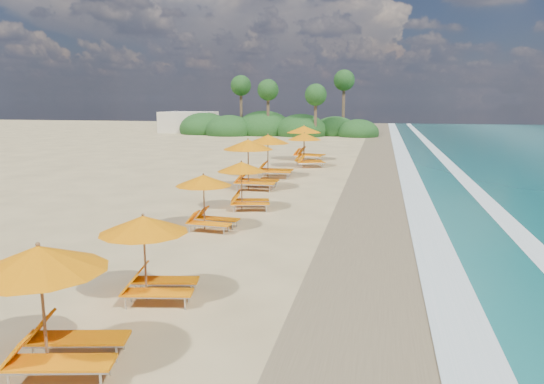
% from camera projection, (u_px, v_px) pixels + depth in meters
% --- Properties ---
extents(ground, '(160.00, 160.00, 0.00)m').
position_uv_depth(ground, '(272.00, 224.00, 18.56)').
color(ground, '#D0B87A').
rests_on(ground, ground).
extents(wet_sand, '(4.00, 160.00, 0.01)m').
position_uv_depth(wet_sand, '(384.00, 230.00, 17.72)').
color(wet_sand, '#8B7852').
rests_on(wet_sand, ground).
extents(surf_foam, '(4.00, 160.00, 0.01)m').
position_uv_depth(surf_foam, '(465.00, 234.00, 17.16)').
color(surf_foam, white).
rests_on(surf_foam, ground).
extents(station_2, '(2.74, 2.64, 2.24)m').
position_uv_depth(station_2, '(53.00, 299.00, 8.38)').
color(station_2, olive).
rests_on(station_2, ground).
extents(station_3, '(2.44, 2.33, 2.02)m').
position_uv_depth(station_3, '(152.00, 252.00, 11.40)').
color(station_3, olive).
rests_on(station_3, ground).
extents(station_4, '(2.27, 2.13, 1.99)m').
position_uv_depth(station_4, '(208.00, 198.00, 17.62)').
color(station_4, olive).
rests_on(station_4, ground).
extents(station_5, '(2.53, 2.44, 2.05)m').
position_uv_depth(station_5, '(245.00, 182.00, 20.85)').
color(station_5, olive).
rests_on(station_5, ground).
extents(station_6, '(2.78, 2.56, 2.59)m').
position_uv_depth(station_6, '(252.00, 161.00, 25.49)').
color(station_6, olive).
rests_on(station_6, ground).
extents(station_7, '(2.79, 2.59, 2.54)m').
position_uv_depth(station_7, '(271.00, 153.00, 29.45)').
color(station_7, olive).
rests_on(station_7, ground).
extents(station_8, '(3.02, 2.97, 2.34)m').
position_uv_depth(station_8, '(307.00, 148.00, 33.92)').
color(station_8, olive).
rests_on(station_8, ground).
extents(station_9, '(3.16, 3.03, 2.62)m').
position_uv_depth(station_9, '(306.00, 141.00, 37.64)').
color(station_9, olive).
rests_on(station_9, ground).
extents(treeline, '(25.80, 8.80, 9.74)m').
position_uv_depth(treeline, '(271.00, 127.00, 64.19)').
color(treeline, '#163D14').
rests_on(treeline, ground).
extents(beach_building, '(7.00, 5.00, 2.80)m').
position_uv_depth(beach_building, '(189.00, 122.00, 69.01)').
color(beach_building, beige).
rests_on(beach_building, ground).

